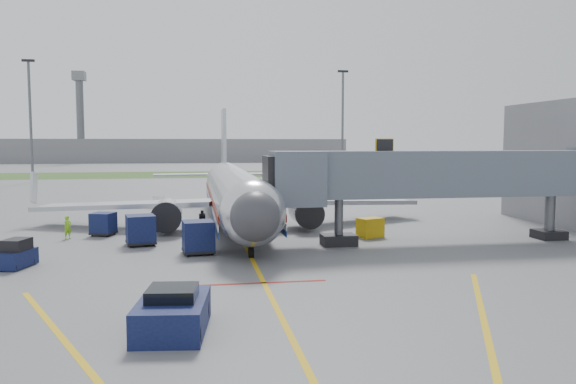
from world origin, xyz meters
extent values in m
plane|color=#565659|center=(0.00, 0.00, 0.00)|extent=(400.00, 400.00, 0.00)
cube|color=#2D4C1E|center=(0.00, 90.00, 0.01)|extent=(300.00, 25.00, 0.01)
cube|color=gold|center=(0.00, -2.00, 0.00)|extent=(0.25, 50.00, 0.01)
cube|color=maroon|center=(0.00, -4.00, 0.00)|extent=(6.00, 0.25, 0.01)
cube|color=gold|center=(-6.00, -14.00, 0.00)|extent=(9.52, 20.04, 0.01)
cube|color=gold|center=(6.00, -14.00, 0.00)|extent=(9.52, 20.04, 0.01)
cylinder|color=silver|center=(0.00, 15.00, 2.70)|extent=(3.80, 28.00, 3.80)
sphere|color=silver|center=(0.00, 1.00, 2.70)|extent=(3.80, 3.80, 3.80)
sphere|color=#38383D|center=(0.00, -0.30, 2.70)|extent=(2.74, 2.74, 2.74)
cube|color=black|center=(0.00, 0.60, 3.25)|extent=(2.20, 1.20, 0.55)
cone|color=silver|center=(0.00, 31.50, 2.70)|extent=(3.80, 5.00, 3.80)
cube|color=#B7BAC1|center=(0.00, 31.00, 6.70)|extent=(0.35, 4.20, 7.00)
cube|color=#B7BAC1|center=(-8.50, 15.00, 1.80)|extent=(15.10, 8.59, 1.13)
cube|color=#B7BAC1|center=(8.50, 15.00, 1.80)|extent=(15.10, 8.59, 1.13)
cylinder|color=silver|center=(-5.20, 12.00, 1.35)|extent=(2.10, 3.60, 2.10)
cylinder|color=silver|center=(5.20, 12.00, 1.35)|extent=(2.10, 3.60, 2.10)
cube|color=maroon|center=(1.92, 15.00, 2.35)|extent=(0.05, 28.00, 0.45)
cube|color=navy|center=(1.92, 15.00, 1.45)|extent=(0.05, 28.00, 0.35)
cylinder|color=black|center=(0.00, 2.00, 0.30)|extent=(0.28, 0.70, 0.70)
cylinder|color=black|center=(-2.60, 15.50, 0.45)|extent=(0.50, 1.00, 1.00)
cylinder|color=black|center=(2.60, 15.50, 0.45)|extent=(0.50, 1.00, 1.00)
cube|color=slate|center=(13.00, 5.00, 4.60)|extent=(20.00, 3.00, 3.00)
cube|color=slate|center=(3.20, 5.00, 4.40)|extent=(3.20, 3.60, 3.40)
cube|color=black|center=(2.00, 5.00, 4.40)|extent=(1.60, 3.00, 2.80)
cube|color=gold|center=(9.00, 5.00, 6.40)|extent=(1.20, 0.15, 1.00)
cylinder|color=#595B60|center=(6.00, 5.00, 1.55)|extent=(0.56, 0.56, 3.10)
cube|color=black|center=(6.00, 5.00, 0.35)|extent=(2.20, 1.60, 0.70)
cylinder|color=#595B60|center=(21.00, 5.00, 1.55)|extent=(0.70, 0.70, 3.10)
cube|color=black|center=(21.00, 5.00, 0.30)|extent=(1.80, 1.80, 0.60)
cylinder|color=#595B60|center=(-30.00, 70.00, 10.00)|extent=(0.44, 0.44, 20.00)
cube|color=black|center=(-30.00, 70.00, 20.20)|extent=(2.00, 0.40, 0.40)
cylinder|color=#595B60|center=(25.00, 75.00, 10.00)|extent=(0.44, 0.44, 20.00)
cube|color=black|center=(25.00, 75.00, 20.20)|extent=(2.00, 0.40, 0.40)
cube|color=slate|center=(-10.00, 170.00, 4.00)|extent=(120.00, 14.00, 8.00)
cylinder|color=#595B60|center=(-40.00, 165.00, 14.00)|extent=(2.40, 2.40, 28.00)
cube|color=slate|center=(-40.00, 165.00, 28.50)|extent=(4.00, 4.00, 3.00)
cube|color=#0D103A|center=(-4.00, -10.25, 0.58)|extent=(2.76, 4.05, 1.16)
cube|color=black|center=(-4.00, -10.25, 1.32)|extent=(1.88, 1.88, 0.53)
cylinder|color=black|center=(-5.11, -11.50, 0.42)|extent=(0.33, 0.87, 0.84)
cylinder|color=black|center=(-3.22, -11.73, 0.42)|extent=(0.33, 0.87, 0.84)
cylinder|color=black|center=(-4.78, -8.78, 0.42)|extent=(0.33, 0.87, 0.84)
cylinder|color=black|center=(-2.89, -9.01, 0.42)|extent=(0.33, 0.87, 0.84)
cube|color=#0D103A|center=(-12.55, 1.45, 0.49)|extent=(1.73, 2.44, 0.88)
cube|color=black|center=(-12.55, 1.45, 1.24)|extent=(1.42, 1.66, 0.62)
cylinder|color=black|center=(-13.19, 0.81, 0.22)|extent=(0.31, 0.48, 0.44)
cylinder|color=black|center=(-12.35, 0.56, 0.22)|extent=(0.31, 0.48, 0.44)
cylinder|color=black|center=(-12.74, 2.34, 0.22)|extent=(0.31, 0.48, 0.44)
cylinder|color=black|center=(-11.90, 2.09, 0.22)|extent=(0.31, 0.48, 0.44)
cube|color=#0D103A|center=(-9.68, 11.57, 0.90)|extent=(1.87, 1.87, 1.47)
cube|color=black|center=(-9.68, 11.57, 0.17)|extent=(1.93, 1.93, 0.11)
cylinder|color=black|center=(-10.40, 11.23, 0.13)|extent=(0.28, 0.32, 0.26)
cylinder|color=black|center=(-9.33, 10.85, 0.13)|extent=(0.28, 0.32, 0.26)
cylinder|color=black|center=(-10.03, 12.30, 0.13)|extent=(0.28, 0.32, 0.26)
cylinder|color=black|center=(-8.96, 11.92, 0.13)|extent=(0.28, 0.32, 0.26)
cube|color=#0D103A|center=(-6.66, 7.12, 1.08)|extent=(2.08, 2.08, 1.76)
cube|color=black|center=(-6.66, 7.12, 0.20)|extent=(2.15, 2.15, 0.14)
cylinder|color=black|center=(-7.19, 6.31, 0.16)|extent=(0.31, 0.36, 0.32)
cylinder|color=black|center=(-5.86, 6.59, 0.16)|extent=(0.31, 0.36, 0.32)
cylinder|color=black|center=(-7.47, 7.65, 0.16)|extent=(0.31, 0.36, 0.32)
cylinder|color=black|center=(-6.13, 7.92, 0.16)|extent=(0.31, 0.36, 0.32)
cube|color=#0D103A|center=(-3.00, 3.61, 1.09)|extent=(1.98, 1.98, 1.78)
cube|color=black|center=(-3.00, 3.61, 0.21)|extent=(2.04, 2.04, 0.14)
cylinder|color=black|center=(-3.60, 2.84, 0.16)|extent=(0.29, 0.35, 0.32)
cylinder|color=black|center=(-2.23, 3.01, 0.16)|extent=(0.29, 0.35, 0.32)
cylinder|color=black|center=(-3.77, 4.21, 0.16)|extent=(0.29, 0.35, 0.32)
cylinder|color=black|center=(-2.40, 4.37, 0.16)|extent=(0.29, 0.35, 0.32)
cube|color=#0D103A|center=(-5.87, 14.33, 0.48)|extent=(1.80, 3.97, 0.97)
cube|color=black|center=(-5.92, 14.87, 1.50)|extent=(1.30, 4.39, 1.51)
cylinder|color=black|center=(-6.30, 12.90, 0.30)|extent=(0.28, 0.62, 0.60)
cylinder|color=black|center=(-5.23, 12.98, 0.30)|extent=(0.28, 0.62, 0.60)
cylinder|color=black|center=(-6.52, 15.68, 0.30)|extent=(0.28, 0.62, 0.60)
cylinder|color=black|center=(-5.45, 15.76, 0.30)|extent=(0.28, 0.62, 0.60)
cube|color=gold|center=(8.99, 7.68, 0.68)|extent=(2.00, 1.68, 1.36)
cylinder|color=black|center=(8.46, 7.47, 0.17)|extent=(0.34, 0.40, 0.34)
cylinder|color=black|center=(9.51, 7.89, 0.17)|extent=(0.34, 0.40, 0.34)
imported|color=#7ECF18|center=(-11.86, 10.41, 0.81)|extent=(0.68, 0.69, 1.61)
camera|label=1|loc=(-3.18, -29.92, 6.61)|focal=35.00mm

